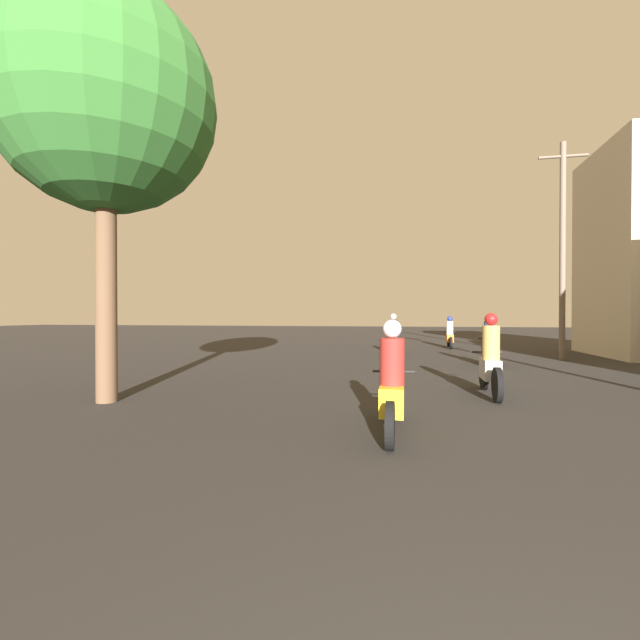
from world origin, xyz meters
TOP-DOWN VIEW (x-y plane):
  - motorcycle_yellow at (-0.85, 5.35)m, footprint 0.60×2.02m
  - motorcycle_silver at (0.90, 8.38)m, footprint 0.60×2.01m
  - motorcycle_black at (1.80, 13.60)m, footprint 0.60×1.93m
  - motorcycle_white at (-1.20, 16.86)m, footprint 0.60×2.14m
  - motorcycle_orange at (1.30, 20.71)m, footprint 0.60×1.84m
  - utility_pole_far at (4.66, 16.07)m, footprint 1.60×0.20m
  - street_tree at (-5.93, 6.39)m, footprint 3.89×3.89m

SIDE VIEW (x-z plane):
  - motorcycle_yellow at x=-0.85m, z-range -0.15..1.34m
  - motorcycle_orange at x=1.30m, z-range -0.15..1.37m
  - motorcycle_black at x=1.80m, z-range -0.16..1.44m
  - motorcycle_silver at x=0.90m, z-range -0.15..1.44m
  - motorcycle_white at x=-1.20m, z-range -0.16..1.46m
  - utility_pole_far at x=4.66m, z-range 0.17..7.77m
  - street_tree at x=-5.93m, z-range 1.67..8.96m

